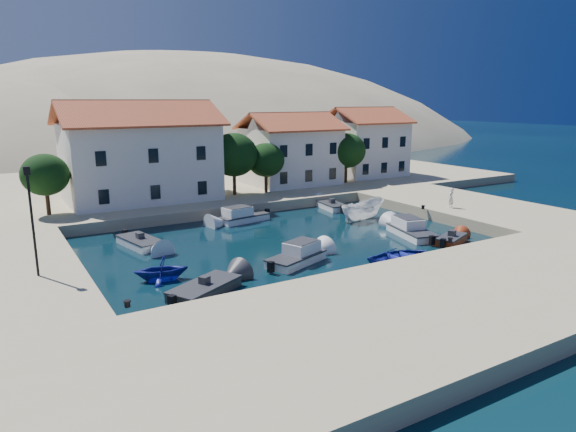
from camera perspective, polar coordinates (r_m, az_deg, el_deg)
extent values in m
plane|color=black|center=(32.07, 8.89, -6.97)|extent=(400.00, 400.00, 0.00)
cube|color=tan|center=(27.89, 16.92, -9.37)|extent=(52.00, 12.00, 1.00)
cube|color=tan|center=(52.93, 19.14, 0.89)|extent=(11.00, 20.00, 1.00)
cube|color=tan|center=(34.59, -28.70, -6.09)|extent=(8.00, 20.00, 1.00)
cube|color=tan|center=(65.54, -11.39, 3.52)|extent=(80.00, 36.00, 1.00)
ellipsoid|color=#9B8B69|center=(136.88, -26.13, -1.54)|extent=(198.00, 126.00, 72.00)
ellipsoid|color=#9B8B69|center=(166.36, -11.08, 0.12)|extent=(220.00, 176.00, 99.00)
cube|color=silver|center=(53.14, -16.06, 5.79)|extent=(14.00, 9.00, 7.50)
pyramid|color=maroon|center=(52.82, -16.39, 11.02)|extent=(14.70, 9.45, 2.20)
cube|color=silver|center=(61.20, 0.27, 6.68)|extent=(10.00, 8.00, 6.50)
pyramid|color=maroon|center=(60.90, 0.28, 10.56)|extent=(10.50, 8.40, 1.80)
cube|color=silver|center=(68.91, 8.47, 7.43)|extent=(9.00, 8.00, 7.00)
pyramid|color=maroon|center=(68.66, 8.59, 11.09)|extent=(9.45, 8.40, 1.80)
cylinder|color=#382314|center=(48.99, -25.14, 1.56)|extent=(0.36, 0.36, 2.50)
ellipsoid|color=black|center=(48.65, -25.39, 4.16)|extent=(4.00, 4.00, 3.60)
cylinder|color=#382314|center=(54.15, -5.98, 3.94)|extent=(0.36, 0.36, 3.00)
ellipsoid|color=black|center=(53.81, -6.05, 6.78)|extent=(5.00, 5.00, 4.50)
cylinder|color=#382314|center=(55.30, -2.46, 3.92)|extent=(0.36, 0.36, 2.50)
ellipsoid|color=black|center=(55.00, -2.48, 6.24)|extent=(4.00, 4.00, 3.60)
cylinder|color=#382314|center=(62.33, 6.45, 4.97)|extent=(0.36, 0.36, 2.75)
ellipsoid|color=black|center=(62.05, 6.51, 7.24)|extent=(4.60, 4.60, 4.14)
cylinder|color=black|center=(31.83, -26.50, -0.84)|extent=(0.14, 0.14, 6.00)
cube|color=black|center=(31.33, -27.05, 4.50)|extent=(0.35, 0.25, 0.45)
cylinder|color=black|center=(26.23, -17.43, -9.32)|extent=(0.36, 0.36, 0.30)
cylinder|color=black|center=(37.68, 17.58, -2.60)|extent=(0.36, 0.36, 0.30)
cylinder|color=black|center=(48.55, 14.78, 0.94)|extent=(0.36, 0.36, 0.30)
cube|color=#2D2D31|center=(29.73, -9.23, -8.08)|extent=(4.79, 3.81, 0.90)
cube|color=#2D2D31|center=(29.62, -9.25, -7.49)|extent=(4.90, 3.89, 0.10)
cube|color=#2D2D31|center=(29.54, -9.26, -7.09)|extent=(0.68, 0.68, 0.50)
cube|color=white|center=(34.58, 0.91, -4.91)|extent=(4.81, 3.35, 0.90)
cube|color=#2D2D31|center=(34.48, 0.91, -4.38)|extent=(4.92, 3.43, 0.10)
cube|color=white|center=(34.38, 0.91, -3.79)|extent=(2.76, 2.34, 0.90)
imported|color=navy|center=(35.78, 12.48, -5.03)|extent=(4.93, 3.60, 1.00)
cube|color=maroon|center=(41.24, 17.70, -2.60)|extent=(3.43, 2.51, 0.90)
cube|color=#2D2D31|center=(41.15, 17.73, -2.16)|extent=(3.51, 2.56, 0.10)
cube|color=#2D2D31|center=(41.10, 17.75, -1.86)|extent=(0.65, 0.65, 0.50)
cube|color=white|center=(42.56, 13.59, -1.88)|extent=(3.15, 5.28, 0.90)
cube|color=#2D2D31|center=(42.48, 13.61, -1.45)|extent=(3.22, 5.40, 0.10)
cube|color=white|center=(42.39, 13.64, -0.96)|extent=(2.29, 2.95, 0.90)
imported|color=white|center=(47.57, 8.27, -0.42)|extent=(5.47, 2.79, 2.02)
cube|color=white|center=(51.91, 4.90, 1.06)|extent=(2.26, 3.95, 0.90)
cube|color=#2D2D31|center=(51.85, 4.90, 1.41)|extent=(2.31, 4.04, 0.10)
cube|color=#2D2D31|center=(51.81, 4.91, 1.65)|extent=(0.56, 0.56, 0.50)
imported|color=navy|center=(32.53, -13.85, -6.91)|extent=(3.78, 3.46, 1.68)
cube|color=white|center=(40.15, -16.07, -2.90)|extent=(2.72, 4.59, 0.90)
cube|color=#2D2D31|center=(40.07, -16.10, -2.45)|extent=(2.78, 4.69, 0.10)
cube|color=#2D2D31|center=(40.01, -16.12, -2.14)|extent=(0.59, 0.59, 0.50)
cube|color=white|center=(46.58, -4.98, -0.30)|extent=(4.80, 2.63, 0.90)
cube|color=#2D2D31|center=(46.51, -4.99, 0.09)|extent=(4.92, 2.68, 0.10)
cube|color=white|center=(46.43, -4.99, 0.54)|extent=(2.64, 2.00, 0.90)
imported|color=silver|center=(49.68, 17.65, 1.93)|extent=(0.78, 0.63, 1.85)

